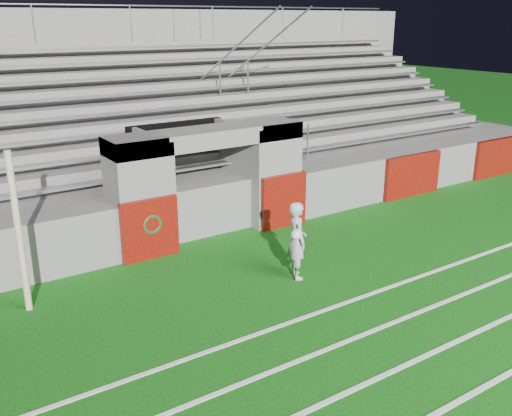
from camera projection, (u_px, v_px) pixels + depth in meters
ground at (299, 287)px, 11.15m from camera, size 90.00×90.00×0.00m
field_post at (19, 233)px, 9.85m from camera, size 0.12×0.12×2.93m
stadium_structure at (135, 142)px, 16.96m from camera, size 26.00×8.48×5.42m
goalkeeper_with_ball at (297, 240)px, 11.35m from camera, size 0.59×0.69×1.59m
hose_coil at (152, 226)px, 12.30m from camera, size 0.56×0.15×0.59m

